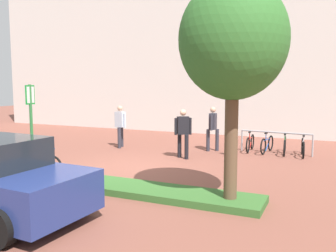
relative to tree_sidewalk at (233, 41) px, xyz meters
The scene contains 11 objects.
ground_plane 5.50m from the tree_sidewalk, 148.39° to the left, with size 60.00×60.00×0.00m, color brown.
building_facade 11.84m from the tree_sidewalk, 108.12° to the left, with size 28.00×1.20×10.00m, color silver.
planter_strip 4.36m from the tree_sidewalk, behind, with size 7.00×1.10×0.16m, color #336028.
tree_sidewalk is the anchor object (origin of this frame).
parking_sign_post 5.82m from the tree_sidewalk, behind, with size 0.08×0.36×2.58m.
bike_at_sign 6.28m from the tree_sidewalk, behind, with size 1.68×0.42×0.86m.
bike_rack_cluster 7.17m from the tree_sidewalk, 89.51° to the left, with size 2.65×1.76×0.83m.
bollard_steel 6.23m from the tree_sidewalk, 104.14° to the left, with size 0.16×0.16×0.90m, color #ADADB2.
person_suited_dark 5.61m from the tree_sidewalk, 123.48° to the left, with size 0.52×0.42×1.72m.
person_casual_tan 8.26m from the tree_sidewalk, 138.84° to the left, with size 0.60×0.50×1.72m.
person_suited_navy 6.87m from the tree_sidewalk, 110.66° to the left, with size 0.44×0.61×1.72m.
Camera 1 is at (5.55, -9.67, 2.58)m, focal length 38.81 mm.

